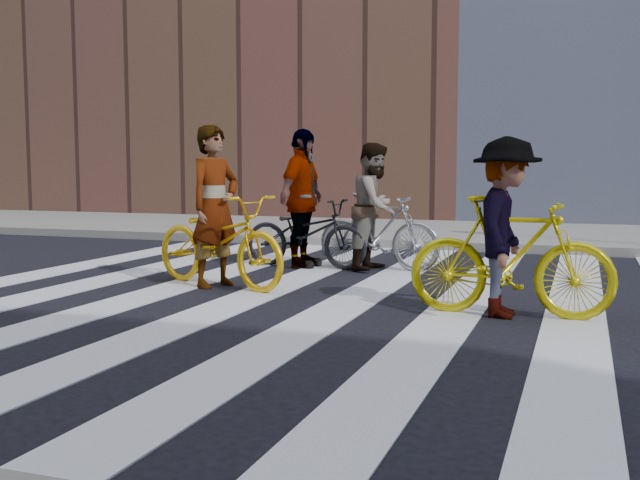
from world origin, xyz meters
The scene contains 11 objects.
ground centered at (0.00, 0.00, 0.00)m, with size 100.00×100.00×0.00m, color black.
sidewalk_far centered at (0.00, 7.50, 0.07)m, with size 100.00×5.00×0.15m, color gray.
zebra_crosswalk centered at (0.00, 0.00, 0.01)m, with size 8.25×10.00×0.01m.
bike_yellow_left centered at (-1.20, 0.38, 0.54)m, with size 0.72×2.05×1.08m, color #F5B60D.
bike_silver_mid centered at (0.18, 2.41, 0.52)m, with size 0.49×1.74×1.05m, color #A2A6AB.
bike_yellow_right centered at (2.17, -0.30, 0.56)m, with size 0.53×1.88×1.13m, color #CEBA0B.
bike_dark_rear centered at (-0.83, 2.27, 0.48)m, with size 0.64×1.83×0.96m, color black.
rider_left centered at (-1.25, 0.38, 0.94)m, with size 0.69×0.45×1.88m, color slate.
rider_mid centered at (0.13, 2.41, 0.86)m, with size 0.84×0.65×1.72m, color slate.
rider_right centered at (2.12, -0.30, 0.84)m, with size 1.08×0.62×1.67m, color slate.
rider_rear centered at (-0.88, 2.27, 0.96)m, with size 1.13×0.47×1.92m, color slate.
Camera 1 is at (2.79, -7.39, 1.40)m, focal length 42.00 mm.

